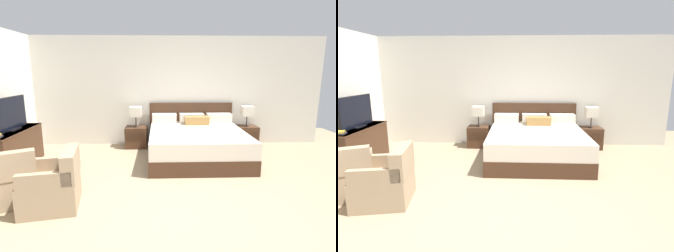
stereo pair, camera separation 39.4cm
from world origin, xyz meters
The scene contains 11 objects.
ground_plane centered at (0.00, 0.00, 0.00)m, with size 9.77×9.77×0.00m, color #998466.
wall_back centered at (0.00, 3.29, 1.27)m, with size 7.39×0.06×2.54m, color silver.
bed centered at (0.57, 2.22, 0.32)m, with size 1.96×2.10×1.01m.
nightstand_left centered at (-0.72, 2.98, 0.24)m, with size 0.49×0.42×0.49m.
nightstand_right centered at (1.86, 2.98, 0.24)m, with size 0.49×0.42×0.49m.
table_lamp_left centered at (-0.72, 2.99, 0.83)m, with size 0.26×0.26×0.47m.
table_lamp_right centered at (1.86, 2.99, 0.83)m, with size 0.26×0.26×0.47m.
dresser centered at (-2.84, 1.73, 0.36)m, with size 0.47×1.41×0.70m.
tv centered at (-2.84, 1.76, 0.99)m, with size 0.18×0.97×0.60m.
armchair_by_window centered at (-2.21, 0.40, 0.28)m, with size 0.92×0.93×0.76m.
armchair_companion centered at (-1.56, 0.27, 0.28)m, with size 0.80×0.80×0.76m.
Camera 1 is at (-0.18, -2.95, 1.75)m, focal length 28.00 mm.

